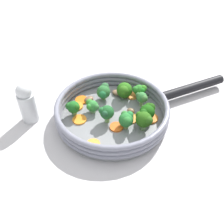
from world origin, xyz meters
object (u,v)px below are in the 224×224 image
Objects in this scene: carrot_slice_4 at (131,118)px; mushroom_piece_3 at (129,117)px; broccoli_floret_3 at (106,113)px; carrot_slice_0 at (132,96)px; carrot_slice_5 at (93,144)px; mushroom_piece_0 at (131,111)px; broccoli_floret_1 at (92,106)px; carrot_slice_7 at (79,120)px; mushroom_piece_1 at (117,93)px; broccoli_floret_5 at (124,90)px; mushroom_piece_2 at (89,99)px; salt_shaker at (27,103)px; skillet at (112,118)px; carrot_slice_2 at (82,100)px; carrot_slice_6 at (116,127)px; broccoli_floret_4 at (104,91)px; broccoli_floret_8 at (126,119)px; broccoli_floret_2 at (147,111)px; carrot_slice_3 at (77,106)px; broccoli_floret_9 at (142,98)px; broccoli_floret_0 at (73,107)px; broccoli_floret_7 at (140,90)px; broccoli_floret_6 at (144,120)px.

mushroom_piece_3 is (0.00, 0.01, 0.01)m from carrot_slice_4.
carrot_slice_0 is at bearing -38.36° from broccoli_floret_3.
mushroom_piece_0 is at bearing -43.65° from carrot_slice_5.
carrot_slice_5 is at bearing -179.68° from broccoli_floret_1.
carrot_slice_7 is 1.21× the size of mushroom_piece_1.
broccoli_floret_5 is 0.10m from mushroom_piece_2.
mushroom_piece_1 is at bearing -71.70° from salt_shaker.
broccoli_floret_5 is (0.08, -0.04, 0.03)m from skillet.
carrot_slice_2 reaches higher than carrot_slice_5.
carrot_slice_6 reaches higher than skillet.
broccoli_floret_4 is at bearing 2.18° from broccoli_floret_3.
carrot_slice_2 is 0.79× the size of broccoli_floret_8.
broccoli_floret_5 reaches higher than carrot_slice_5.
carrot_slice_3 is at bearing 71.74° from broccoli_floret_2.
broccoli_floret_3 reaches higher than carrot_slice_6.
broccoli_floret_9 is (0.06, 0.01, -0.00)m from broccoli_floret_2.
carrot_slice_5 is 0.16m from mushroom_piece_2.
broccoli_floret_1 is 1.71× the size of mushroom_piece_0.
carrot_slice_4 is 1.33× the size of mushroom_piece_2.
broccoli_floret_4 is 0.06m from broccoli_floret_5.
mushroom_piece_0 is at bearing -90.17° from broccoli_floret_0.
broccoli_floret_2 is at bearing -101.17° from skillet.
carrot_slice_0 is at bearing -76.84° from broccoli_floret_5.
broccoli_floret_2 is (-0.01, -0.18, 0.03)m from carrot_slice_7.
broccoli_floret_3 is at bearing -177.82° from broccoli_floret_4.
broccoli_floret_7 is at bearing -91.35° from broccoli_floret_4.
carrot_slice_2 is 0.12m from broccoli_floret_5.
carrot_slice_6 is 0.05m from mushroom_piece_3.
carrot_slice_4 is 0.75× the size of broccoli_floret_3.
skillet is 0.09m from mushroom_piece_2.
broccoli_floret_7 is 0.31m from salt_shaker.
carrot_slice_3 is 0.20m from broccoli_floret_6.
broccoli_floret_2 is at bearing -148.46° from mushroom_piece_1.
carrot_slice_0 is 0.68× the size of broccoli_floret_3.
mushroom_piece_3 is (-0.09, -0.01, -0.02)m from broccoli_floret_5.
broccoli_floret_8 is 2.13× the size of mushroom_piece_0.
carrot_slice_2 is at bearing 66.53° from mushroom_piece_0.
carrot_slice_6 is at bearing -129.75° from carrot_slice_3.
carrot_slice_5 is at bearing 146.83° from carrot_slice_0.
carrot_slice_4 is 0.80× the size of broccoli_floret_2.
broccoli_floret_6 is at bearing 158.45° from broccoli_floret_2.
carrot_slice_5 is 0.29× the size of salt_shaker.
carrot_slice_5 is 0.09m from carrot_slice_7.
carrot_slice_7 is at bearing 162.10° from mushroom_piece_2.
broccoli_floret_9 is (-0.04, -0.02, 0.03)m from carrot_slice_0.
broccoli_floret_4 is at bearing 48.56° from mushroom_piece_0.
broccoli_floret_7 is (0.13, -0.01, -0.00)m from broccoli_floret_6.
carrot_slice_2 is 1.67× the size of mushroom_piece_0.
broccoli_floret_0 is at bearing 80.05° from mushroom_piece_3.
carrot_slice_4 is at bearing -51.11° from carrot_slice_5.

